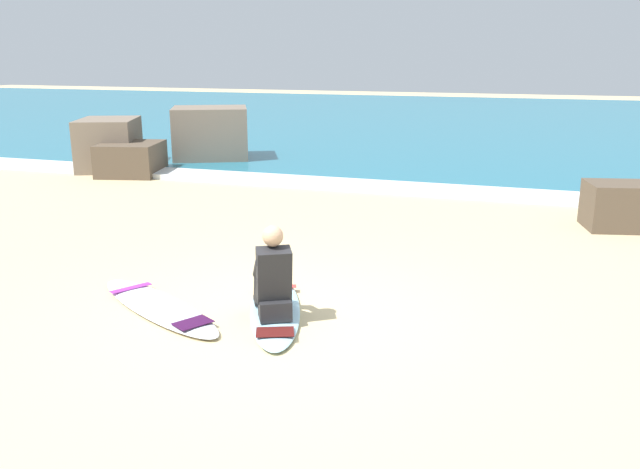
{
  "coord_description": "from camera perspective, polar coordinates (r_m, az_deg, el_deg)",
  "views": [
    {
      "loc": [
        2.29,
        -6.03,
        2.66
      ],
      "look_at": [
        -0.11,
        1.29,
        0.55
      ],
      "focal_mm": 37.47,
      "sensor_mm": 36.0,
      "label": 1
    }
  ],
  "objects": [
    {
      "name": "shoreline_rock",
      "position": [
        11.33,
        24.29,
        2.23
      ],
      "size": [
        1.18,
        1.02,
        0.72
      ],
      "primitive_type": "cube",
      "rotation": [
        0.0,
        0.0,
        0.23
      ],
      "color": "brown",
      "rests_on": "ground"
    },
    {
      "name": "sea",
      "position": [
        26.78,
        13.32,
        9.34
      ],
      "size": [
        80.0,
        28.0,
        0.1
      ],
      "primitive_type": "cube",
      "color": "teal",
      "rests_on": "ground"
    },
    {
      "name": "surfboard_spare_near",
      "position": [
        7.38,
        -13.66,
        -5.97
      ],
      "size": [
        2.19,
        1.58,
        0.08
      ],
      "color": "silver",
      "rests_on": "ground"
    },
    {
      "name": "breaking_foam",
      "position": [
        13.31,
        7.89,
        3.9
      ],
      "size": [
        80.0,
        0.9,
        0.11
      ],
      "primitive_type": "cube",
      "color": "white",
      "rests_on": "ground"
    },
    {
      "name": "rock_outcrop_distant",
      "position": [
        16.5,
        -13.04,
        7.74
      ],
      "size": [
        3.77,
        4.07,
        1.35
      ],
      "color": "brown",
      "rests_on": "ground"
    },
    {
      "name": "ground_plane",
      "position": [
        6.98,
        -2.5,
        -7.11
      ],
      "size": [
        80.0,
        80.0,
        0.0
      ],
      "primitive_type": "plane",
      "color": "#CCB584"
    },
    {
      "name": "surfer_seated",
      "position": [
        6.76,
        -4.03,
        -3.94
      ],
      "size": [
        0.63,
        0.77,
        0.95
      ],
      "color": "#232326",
      "rests_on": "surfboard_main"
    },
    {
      "name": "surfboard_main",
      "position": [
        7.11,
        -3.84,
        -6.38
      ],
      "size": [
        1.27,
        2.18,
        0.08
      ],
      "color": "#9ED1E5",
      "rests_on": "ground"
    }
  ]
}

